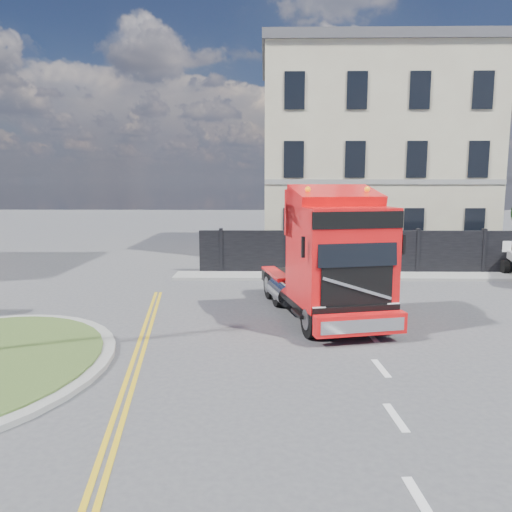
{
  "coord_description": "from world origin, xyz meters",
  "views": [
    {
      "loc": [
        -0.02,
        -13.73,
        4.24
      ],
      "look_at": [
        -0.29,
        2.47,
        1.8
      ],
      "focal_mm": 35.0,
      "sensor_mm": 36.0,
      "label": 1
    }
  ],
  "objects": [
    {
      "name": "truck",
      "position": [
        2.01,
        1.06,
        1.79
      ],
      "size": [
        3.87,
        7.04,
        3.99
      ],
      "rotation": [
        0.0,
        0.0,
        0.22
      ],
      "color": "black",
      "rests_on": "ground"
    },
    {
      "name": "hoarding_fence",
      "position": [
        6.55,
        9.0,
        1.0
      ],
      "size": [
        18.8,
        0.25,
        2.0
      ],
      "color": "black",
      "rests_on": "ground"
    },
    {
      "name": "ground",
      "position": [
        0.0,
        0.0,
        0.0
      ],
      "size": [
        120.0,
        120.0,
        0.0
      ],
      "primitive_type": "plane",
      "color": "#424244",
      "rests_on": "ground"
    },
    {
      "name": "georgian_building",
      "position": [
        6.0,
        16.5,
        5.77
      ],
      "size": [
        12.3,
        10.3,
        12.8
      ],
      "color": "beige",
      "rests_on": "ground"
    },
    {
      "name": "pavement_far",
      "position": [
        6.0,
        8.1,
        0.06
      ],
      "size": [
        20.0,
        1.6,
        0.12
      ],
      "primitive_type": "cube",
      "color": "gray",
      "rests_on": "ground"
    }
  ]
}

